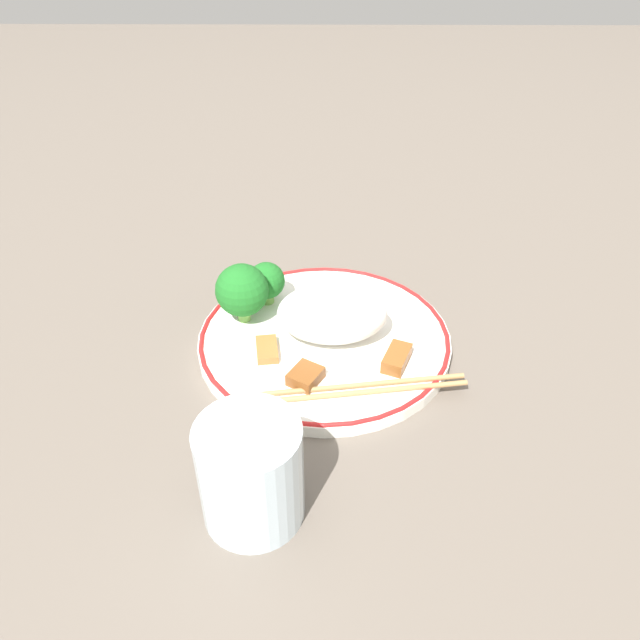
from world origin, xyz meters
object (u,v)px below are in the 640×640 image
at_px(broccoli_back_left, 262,281).
at_px(chopsticks, 346,390).
at_px(plate, 320,339).
at_px(broccoli_back_center, 238,291).
at_px(drinking_glass, 245,473).

distance_m(broccoli_back_left, chopsticks, 0.17).
bearing_deg(chopsticks, plate, -73.51).
xyz_separation_m(plate, chopsticks, (-0.02, 0.08, 0.01)).
xyz_separation_m(broccoli_back_center, chopsticks, (-0.11, 0.11, -0.03)).
distance_m(broccoli_back_center, drinking_glass, 0.23).
distance_m(plate, chopsticks, 0.09).
bearing_deg(drinking_glass, plate, -104.76).
height_order(broccoli_back_left, broccoli_back_center, broccoli_back_center).
bearing_deg(drinking_glass, broccoli_back_left, -87.98).
distance_m(plate, broccoli_back_left, 0.09).
height_order(plate, broccoli_back_left, broccoli_back_left).
bearing_deg(chopsticks, broccoli_back_center, -45.01).
relative_size(broccoli_back_left, broccoli_back_center, 0.73).
relative_size(plate, broccoli_back_left, 5.40).
bearing_deg(broccoli_back_center, drinking_glass, 97.76).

